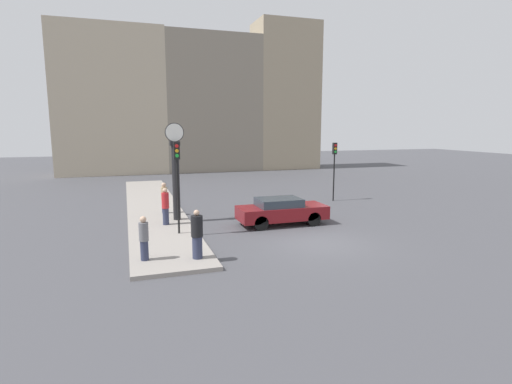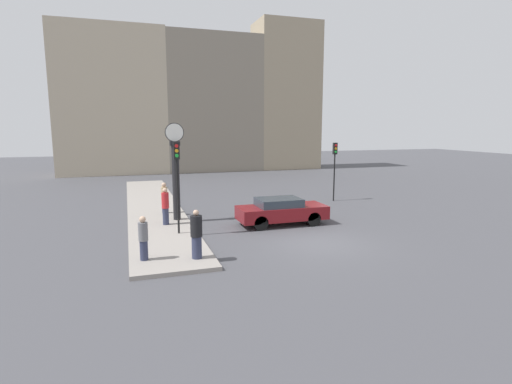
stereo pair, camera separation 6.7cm
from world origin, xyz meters
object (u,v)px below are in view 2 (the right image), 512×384
at_px(pedestrian_grey_jacket, 143,238).
at_px(pedestrian_red_top, 165,206).
at_px(sedan_car, 281,211).
at_px(pedestrian_black_jacket, 196,235).
at_px(traffic_light_far, 335,160).
at_px(pedestrian_tan_coat, 164,198).
at_px(street_clock, 176,174).
at_px(traffic_light_near, 177,169).

bearing_deg(pedestrian_grey_jacket, pedestrian_red_top, 76.36).
relative_size(sedan_car, pedestrian_red_top, 2.46).
bearing_deg(pedestrian_red_top, pedestrian_black_jacket, -84.03).
height_order(traffic_light_far, pedestrian_grey_jacket, traffic_light_far).
height_order(pedestrian_tan_coat, pedestrian_grey_jacket, pedestrian_tan_coat).
relative_size(traffic_light_far, pedestrian_black_jacket, 2.16).
distance_m(sedan_car, street_clock, 5.66).
xyz_separation_m(traffic_light_near, traffic_light_far, (10.94, 5.74, -0.30)).
height_order(traffic_light_far, street_clock, street_clock).
bearing_deg(street_clock, pedestrian_red_top, -124.63).
relative_size(traffic_light_far, pedestrian_grey_jacket, 2.41).
bearing_deg(pedestrian_tan_coat, pedestrian_grey_jacket, -100.41).
relative_size(pedestrian_grey_jacket, pedestrian_black_jacket, 0.90).
bearing_deg(street_clock, traffic_light_near, -95.32).
bearing_deg(pedestrian_tan_coat, sedan_car, -35.84).
distance_m(sedan_car, pedestrian_tan_coat, 6.65).
bearing_deg(pedestrian_tan_coat, traffic_light_far, 6.05).
bearing_deg(traffic_light_far, pedestrian_tan_coat, -173.95).
xyz_separation_m(traffic_light_far, street_clock, (-10.68, -2.96, -0.25)).
bearing_deg(traffic_light_far, street_clock, -164.53).
xyz_separation_m(street_clock, pedestrian_grey_jacket, (-1.90, -6.10, -1.55)).
bearing_deg(traffic_light_near, pedestrian_tan_coat, 92.49).
distance_m(sedan_car, pedestrian_red_top, 5.71).
height_order(street_clock, pedestrian_tan_coat, street_clock).
height_order(traffic_light_near, traffic_light_far, traffic_light_near).
relative_size(traffic_light_near, traffic_light_far, 1.05).
height_order(traffic_light_far, pedestrian_red_top, traffic_light_far).
distance_m(pedestrian_grey_jacket, pedestrian_black_jacket, 1.87).
xyz_separation_m(traffic_light_far, pedestrian_red_top, (-11.33, -3.90, -1.69)).
distance_m(traffic_light_far, pedestrian_red_top, 12.11).
distance_m(street_clock, pedestrian_red_top, 1.85).
height_order(traffic_light_near, street_clock, street_clock).
xyz_separation_m(sedan_car, traffic_light_near, (-5.19, -0.67, 2.34)).
relative_size(traffic_light_far, pedestrian_red_top, 2.13).
bearing_deg(pedestrian_black_jacket, pedestrian_red_top, 95.97).
distance_m(traffic_light_far, street_clock, 11.09).
bearing_deg(pedestrian_black_jacket, traffic_light_far, 41.26).
xyz_separation_m(pedestrian_red_top, pedestrian_black_jacket, (0.58, -5.53, -0.03)).
bearing_deg(sedan_car, pedestrian_tan_coat, 144.16).
xyz_separation_m(sedan_car, pedestrian_red_top, (-5.58, 1.17, 0.35)).
bearing_deg(pedestrian_grey_jacket, street_clock, 72.66).
relative_size(pedestrian_tan_coat, pedestrian_grey_jacket, 1.06).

